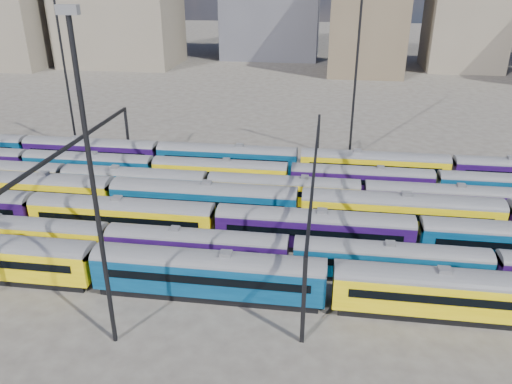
# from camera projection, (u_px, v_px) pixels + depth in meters

# --- Properties ---
(ground) EXTENTS (500.00, 500.00, 0.00)m
(ground) POSITION_uv_depth(u_px,v_px,m) (228.00, 221.00, 59.73)
(ground) COLOR #48433C
(ground) RESTS_ON ground
(rake_0) EXTENTS (129.59, 3.16, 5.33)m
(rake_0) POSITION_uv_depth(u_px,v_px,m) (94.00, 261.00, 46.27)
(rake_0) COLOR black
(rake_0) RESTS_ON ground
(rake_1) EXTENTS (112.73, 2.75, 4.62)m
(rake_1) POSITION_uv_depth(u_px,v_px,m) (107.00, 237.00, 51.07)
(rake_1) COLOR black
(rake_1) RESTS_ON ground
(rake_2) EXTENTS (105.80, 3.10, 5.22)m
(rake_2) POSITION_uv_depth(u_px,v_px,m) (314.00, 225.00, 52.77)
(rake_2) COLOR black
(rake_2) RESTS_ON ground
(rake_3) EXTENTS (134.91, 3.29, 5.55)m
(rake_3) POSITION_uv_depth(u_px,v_px,m) (113.00, 192.00, 60.35)
(rake_3) COLOR black
(rake_3) RESTS_ON ground
(rake_4) EXTENTS (135.88, 2.84, 4.77)m
(rake_4) POSITION_uv_depth(u_px,v_px,m) (134.00, 179.00, 64.94)
(rake_4) COLOR black
(rake_4) RESTS_ON ground
(rake_5) EXTENTS (132.43, 2.77, 4.65)m
(rake_5) POSITION_uv_depth(u_px,v_px,m) (220.00, 170.00, 68.16)
(rake_5) COLOR black
(rake_5) RESTS_ON ground
(rake_6) EXTENTS (104.12, 3.05, 5.14)m
(rake_6) POSITION_uv_depth(u_px,v_px,m) (227.00, 156.00, 72.57)
(rake_6) COLOR black
(rake_6) RESTS_ON ground
(gantry_1) EXTENTS (0.35, 40.35, 8.03)m
(gantry_1) POSITION_uv_depth(u_px,v_px,m) (62.00, 159.00, 59.53)
(gantry_1) COLOR black
(gantry_1) RESTS_ON ground
(gantry_2) EXTENTS (0.35, 40.35, 8.03)m
(gantry_2) POSITION_uv_depth(u_px,v_px,m) (314.00, 172.00, 55.68)
(gantry_2) COLOR black
(gantry_2) RESTS_ON ground
(mast_1) EXTENTS (1.40, 0.50, 25.60)m
(mast_1) POSITION_uv_depth(u_px,v_px,m) (64.00, 64.00, 77.76)
(mast_1) COLOR black
(mast_1) RESTS_ON ground
(mast_2) EXTENTS (1.40, 0.50, 25.60)m
(mast_2) POSITION_uv_depth(u_px,v_px,m) (93.00, 182.00, 34.79)
(mast_2) COLOR black
(mast_2) RESTS_ON ground
(mast_3) EXTENTS (1.40, 0.50, 25.60)m
(mast_3) POSITION_uv_depth(u_px,v_px,m) (356.00, 70.00, 73.79)
(mast_3) COLOR black
(mast_3) RESTS_ON ground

